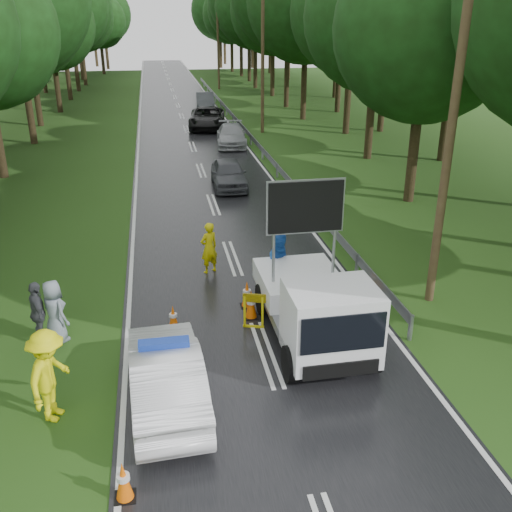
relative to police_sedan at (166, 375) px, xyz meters
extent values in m
plane|color=#244313|center=(2.42, 1.49, -0.69)|extent=(160.00, 160.00, 0.00)
cube|color=black|center=(2.42, 31.49, -0.68)|extent=(7.00, 140.00, 0.02)
cylinder|color=gray|center=(6.12, 1.49, -0.34)|extent=(0.12, 0.12, 0.70)
cube|color=gray|center=(6.12, 31.49, -0.14)|extent=(0.05, 60.00, 0.30)
cylinder|color=#44301F|center=(7.62, 3.49, 4.31)|extent=(0.24, 0.24, 10.00)
cylinder|color=#44301F|center=(7.62, 29.49, 4.31)|extent=(0.24, 0.24, 10.00)
cylinder|color=#44301F|center=(7.62, 55.49, 4.31)|extent=(0.24, 0.24, 10.00)
imported|color=silver|center=(0.00, 0.00, 0.00)|extent=(1.67, 4.24, 1.37)
cube|color=#1938A5|center=(0.00, 0.00, 0.75)|extent=(1.04, 0.34, 0.14)
cube|color=gray|center=(3.69, 2.36, -0.14)|extent=(2.05, 4.23, 0.25)
cube|color=white|center=(3.68, 3.36, 0.26)|extent=(2.13, 2.43, 0.55)
cube|color=white|center=(3.71, 0.56, 0.56)|extent=(2.02, 1.62, 1.70)
cube|color=black|center=(3.71, -0.26, 0.76)|extent=(1.85, 0.06, 0.85)
cube|color=black|center=(3.68, 2.96, 2.52)|extent=(1.90, 0.14, 1.30)
cylinder|color=black|center=(2.76, 0.35, -0.27)|extent=(0.29, 0.84, 0.84)
cylinder|color=black|center=(4.66, 0.37, -0.27)|extent=(0.29, 0.84, 0.84)
cylinder|color=black|center=(2.72, 3.56, -0.27)|extent=(0.29, 0.84, 0.84)
cylinder|color=black|center=(4.63, 3.57, -0.27)|extent=(0.29, 0.84, 0.84)
cube|color=yellow|center=(2.11, 2.83, -0.22)|extent=(0.07, 0.07, 0.93)
cube|color=yellow|center=(2.55, 2.70, -0.22)|extent=(0.07, 0.07, 0.93)
cube|color=yellow|center=(3.89, 2.28, -0.22)|extent=(0.07, 0.07, 0.93)
cube|color=yellow|center=(4.33, 2.15, -0.22)|extent=(0.07, 0.07, 0.93)
cube|color=#F2CC00|center=(3.22, 2.49, 0.19)|extent=(2.33, 0.76, 0.23)
imported|color=#D0C30B|center=(1.55, 6.49, 0.15)|extent=(0.73, 0.64, 1.68)
imported|color=#1B53B3|center=(3.44, 4.49, 0.28)|extent=(1.01, 0.82, 1.93)
imported|color=#F8F30D|center=(-2.28, -0.07, 0.31)|extent=(1.11, 1.46, 2.00)
imported|color=#42444A|center=(-3.02, 2.99, 0.14)|extent=(0.72, 1.06, 1.67)
imported|color=gray|center=(-2.63, 3.02, 0.14)|extent=(0.93, 0.95, 1.65)
imported|color=#414349|center=(3.46, 16.15, -0.03)|extent=(1.70, 3.95, 1.33)
imported|color=#999BA0|center=(4.89, 25.57, -0.05)|extent=(2.26, 4.60, 1.29)
imported|color=black|center=(3.97, 31.76, 0.06)|extent=(3.17, 5.66, 1.50)
imported|color=#42454A|center=(4.69, 40.87, 0.03)|extent=(1.78, 4.45, 1.44)
cube|color=black|center=(-0.81, -2.51, -0.67)|extent=(0.36, 0.36, 0.03)
cone|color=#FF6408|center=(-0.81, -2.51, -0.29)|extent=(0.30, 0.30, 0.75)
cube|color=black|center=(2.36, 3.33, -0.67)|extent=(0.38, 0.38, 0.03)
cone|color=#FF6408|center=(2.36, 3.33, -0.27)|extent=(0.32, 0.32, 0.79)
cube|color=black|center=(2.35, 3.99, -0.67)|extent=(0.37, 0.37, 0.03)
cone|color=#FF6408|center=(2.35, 3.99, -0.29)|extent=(0.31, 0.31, 0.76)
cube|color=black|center=(0.26, 3.07, -0.68)|extent=(0.33, 0.33, 0.03)
cone|color=#FF6408|center=(0.26, 3.07, -0.33)|extent=(0.27, 0.27, 0.68)
cube|color=black|center=(5.92, 4.41, -0.68)|extent=(0.30, 0.30, 0.03)
cone|color=#FF6408|center=(5.92, 4.41, -0.36)|extent=(0.25, 0.25, 0.62)
camera|label=1|loc=(0.09, -10.12, 6.90)|focal=40.00mm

